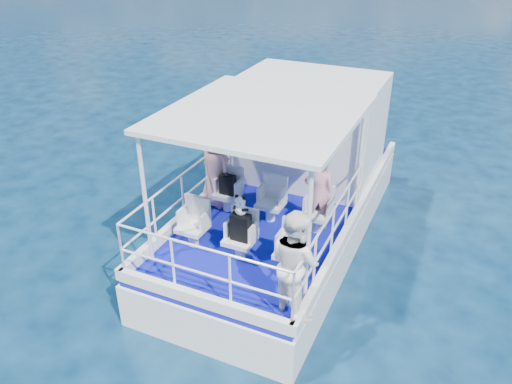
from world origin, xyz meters
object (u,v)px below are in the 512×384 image
backpack_center (241,227)px  panda (241,205)px  passenger_stbd_aft (295,263)px  passenger_port_fwd (215,168)px

backpack_center → panda: bearing=104.7°
passenger_stbd_aft → backpack_center: (-1.22, 0.79, -0.21)m
passenger_port_fwd → passenger_stbd_aft: 3.31m
backpack_center → panda: 0.40m
backpack_center → passenger_stbd_aft: bearing=-33.1°
passenger_stbd_aft → backpack_center: passenger_stbd_aft is taller
passenger_stbd_aft → panda: bearing=-2.2°
backpack_center → panda: panda is taller
passenger_stbd_aft → backpack_center: size_ratio=3.49×
passenger_port_fwd → backpack_center: passenger_port_fwd is taller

